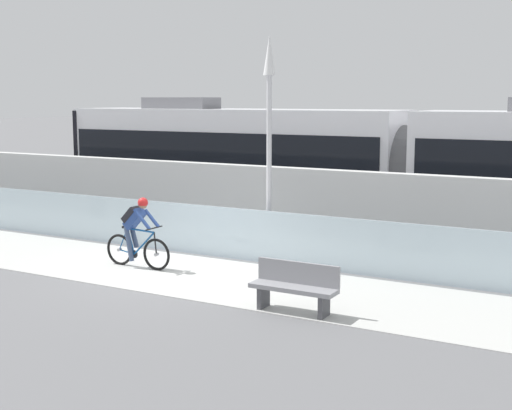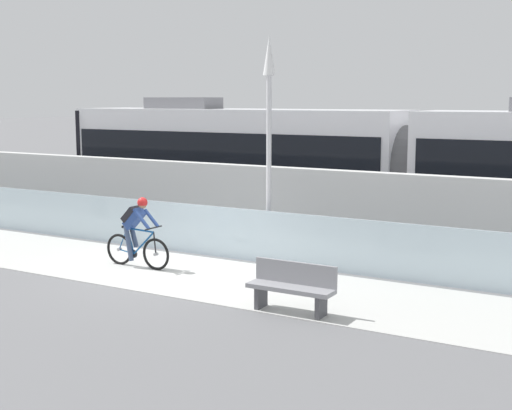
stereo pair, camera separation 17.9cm
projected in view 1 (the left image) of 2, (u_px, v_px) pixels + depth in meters
name	position (u px, v px, depth m)	size (l,w,h in m)	color
ground_plane	(173.00, 273.00, 15.59)	(200.00, 200.00, 0.00)	slate
bike_path_deck	(173.00, 272.00, 15.59)	(32.00, 3.20, 0.01)	beige
glass_parapet	(218.00, 232.00, 17.10)	(32.00, 0.05, 1.22)	silver
concrete_barrier_wall	(255.00, 205.00, 18.58)	(32.00, 0.36, 2.05)	silver
tram_rail_near	(297.00, 228.00, 20.87)	(32.00, 0.08, 0.01)	#595654
tram_rail_far	(317.00, 221.00, 22.11)	(32.00, 0.08, 0.01)	#595654
tram	(411.00, 167.00, 19.69)	(22.56, 2.54, 3.81)	silver
cyclist_on_bike	(137.00, 233.00, 15.94)	(1.77, 0.58, 1.61)	black
lamp_post_antenna	(269.00, 120.00, 16.36)	(0.28, 0.28, 5.20)	gray
bench	(295.00, 286.00, 12.66)	(1.60, 0.45, 0.89)	gray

